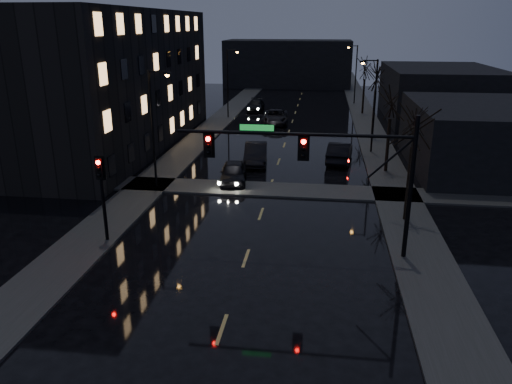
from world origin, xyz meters
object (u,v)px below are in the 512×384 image
(oncoming_car_b, at_px, (256,154))
(oncoming_car_d, at_px, (256,106))
(lead_car, at_px, (340,152))
(oncoming_car_a, at_px, (233,173))
(oncoming_car_c, at_px, (275,117))

(oncoming_car_b, height_order, oncoming_car_d, oncoming_car_b)
(lead_car, bearing_deg, oncoming_car_a, 48.24)
(oncoming_car_b, height_order, lead_car, lead_car)
(lead_car, bearing_deg, oncoming_car_d, -60.14)
(oncoming_car_a, distance_m, oncoming_car_c, 22.22)
(oncoming_car_c, height_order, lead_car, lead_car)
(oncoming_car_c, xyz_separation_m, lead_car, (6.75, -15.47, 0.01))
(oncoming_car_c, bearing_deg, oncoming_car_a, -95.81)
(lead_car, bearing_deg, oncoming_car_b, 18.50)
(oncoming_car_d, bearing_deg, oncoming_car_c, -68.61)
(oncoming_car_b, distance_m, lead_car, 6.89)
(lead_car, bearing_deg, oncoming_car_c, -59.56)
(oncoming_car_a, bearing_deg, oncoming_car_b, 73.12)
(oncoming_car_c, relative_size, lead_car, 1.17)
(oncoming_car_a, xyz_separation_m, oncoming_car_b, (0.89, 5.34, 0.07))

